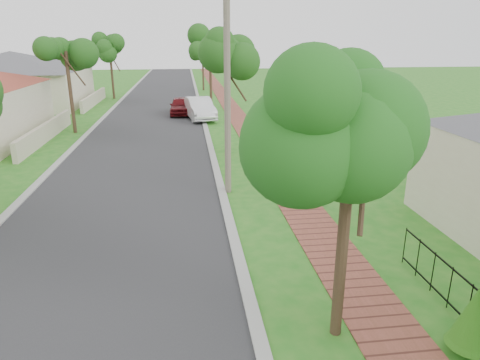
{
  "coord_description": "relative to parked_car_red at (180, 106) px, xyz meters",
  "views": [
    {
      "loc": [
        -0.6,
        -5.36,
        5.6
      ],
      "look_at": [
        0.96,
        6.89,
        1.5
      ],
      "focal_mm": 32.0,
      "sensor_mm": 36.0,
      "label": 1
    }
  ],
  "objects": [
    {
      "name": "road",
      "position": [
        -2.0,
        -7.9,
        -0.66
      ],
      "size": [
        7.0,
        120.0,
        0.02
      ],
      "primitive_type": "cube",
      "color": "#28282B",
      "rests_on": "ground"
    },
    {
      "name": "kerb_right",
      "position": [
        1.65,
        -7.9,
        -0.66
      ],
      "size": [
        0.3,
        120.0,
        0.1
      ],
      "primitive_type": "cube",
      "color": "#9E9E99",
      "rests_on": "ground"
    },
    {
      "name": "kerb_left",
      "position": [
        -5.65,
        -7.9,
        -0.66
      ],
      "size": [
        0.3,
        120.0,
        0.1
      ],
      "primitive_type": "cube",
      "color": "#9E9E99",
      "rests_on": "ground"
    },
    {
      "name": "sidewalk",
      "position": [
        4.25,
        -7.9,
        -0.66
      ],
      "size": [
        1.5,
        120.0,
        0.03
      ],
      "primitive_type": "cube",
      "color": "#964B3C",
      "rests_on": "ground"
    },
    {
      "name": "street_trees",
      "position": [
        -1.87,
        -1.06,
        3.88
      ],
      "size": [
        10.7,
        37.65,
        5.89
      ],
      "color": "#382619",
      "rests_on": "ground"
    },
    {
      "name": "far_house_grey",
      "position": [
        -13.97,
        6.1,
        1.68
      ],
      "size": [
        15.56,
        15.56,
        4.6
      ],
      "color": "beige",
      "rests_on": "ground"
    },
    {
      "name": "parked_car_red",
      "position": [
        0.0,
        0.0,
        0.0
      ],
      "size": [
        1.6,
        3.89,
        1.32
      ],
      "primitive_type": "imported",
      "rotation": [
        0.0,
        0.0,
        -0.01
      ],
      "color": "#5B0D11",
      "rests_on": "ground"
    },
    {
      "name": "parked_car_white",
      "position": [
        1.4,
        -2.21,
        0.12
      ],
      "size": [
        2.38,
        4.91,
        1.55
      ],
      "primitive_type": "imported",
      "rotation": [
        0.0,
        0.0,
        0.16
      ],
      "color": "white",
      "rests_on": "ground"
    },
    {
      "name": "near_tree",
      "position": [
        3.2,
        -26.4,
        3.52
      ],
      "size": [
        2.05,
        2.05,
        5.25
      ],
      "color": "#382619",
      "rests_on": "ground"
    },
    {
      "name": "utility_pole",
      "position": [
        1.9,
        -17.9,
        3.97
      ],
      "size": [
        1.2,
        0.24,
        9.14
      ],
      "color": "#74685A",
      "rests_on": "ground"
    }
  ]
}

